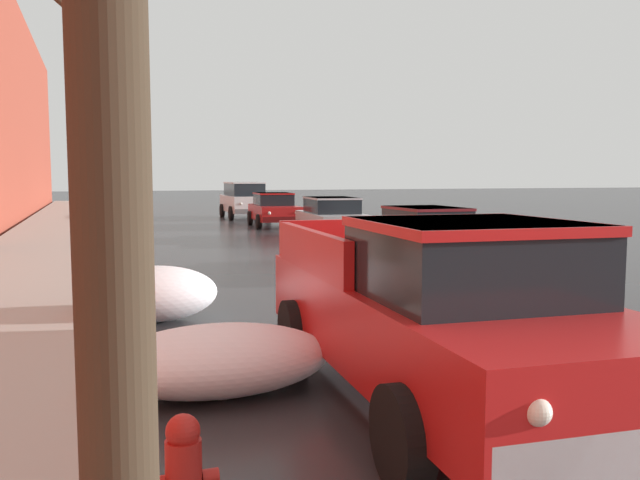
{
  "coord_description": "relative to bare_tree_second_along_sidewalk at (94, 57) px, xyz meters",
  "views": [
    {
      "loc": [
        -4.72,
        0.66,
        2.12
      ],
      "look_at": [
        -0.96,
        11.69,
        1.0
      ],
      "focal_mm": 37.28,
      "sensor_mm": 36.0,
      "label": 1
    }
  ],
  "objects": [
    {
      "name": "left_sidewalk_slab",
      "position": [
        -1.46,
        6.98,
        -3.78
      ],
      "size": [
        3.16,
        80.0,
        0.14
      ],
      "primitive_type": "cube",
      "color": "#A8A399",
      "rests_on": "ground"
    },
    {
      "name": "sedan_maroon_parked_kerbside_close",
      "position": [
        7.15,
        3.1,
        -3.1
      ],
      "size": [
        1.91,
        3.9,
        1.42
      ],
      "color": "maroon",
      "rests_on": "ground"
    },
    {
      "name": "snow_bank_mid_block_left",
      "position": [
        1.04,
        -4.04,
        -3.52
      ],
      "size": [
        2.26,
        1.34,
        0.67
      ],
      "color": "white",
      "rests_on": "ground"
    },
    {
      "name": "fire_hydrant",
      "position": [
        0.4,
        -6.47,
        -3.49
      ],
      "size": [
        0.42,
        0.22,
        0.71
      ],
      "color": "#B21E19",
      "rests_on": "ground"
    },
    {
      "name": "snow_bank_along_left_kerb",
      "position": [
        9.45,
        6.23,
        -3.57
      ],
      "size": [
        2.12,
        1.41,
        0.7
      ],
      "color": "white",
      "rests_on": "ground"
    },
    {
      "name": "suv_white_queued_behind_truck",
      "position": [
        7.14,
        22.67,
        -2.86
      ],
      "size": [
        2.08,
        4.43,
        1.82
      ],
      "color": "silver",
      "rests_on": "ground"
    },
    {
      "name": "bare_tree_second_along_sidewalk",
      "position": [
        0.0,
        0.0,
        0.0
      ],
      "size": [
        2.74,
        1.73,
        7.47
      ],
      "color": "#423323",
      "rests_on": "ground"
    },
    {
      "name": "pickup_truck_red_approaching_near_lane",
      "position": [
        2.91,
        -4.99,
        -2.97
      ],
      "size": [
        2.32,
        5.42,
        1.76
      ],
      "color": "red",
      "rests_on": "ground"
    },
    {
      "name": "sedan_red_parked_far_down_block",
      "position": [
        7.14,
        16.84,
        -3.1
      ],
      "size": [
        2.13,
        4.09,
        1.42
      ],
      "color": "red",
      "rests_on": "ground"
    },
    {
      "name": "snow_bank_near_corner_left",
      "position": [
        0.68,
        -0.46,
        -3.45
      ],
      "size": [
        1.87,
        1.29,
        0.81
      ],
      "color": "white",
      "rests_on": "ground"
    },
    {
      "name": "sedan_silver_parked_kerbside_mid",
      "position": [
        7.47,
        10.45,
        -3.09
      ],
      "size": [
        2.23,
        4.45,
        1.42
      ],
      "color": "#B7B7BC",
      "rests_on": "ground"
    }
  ]
}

